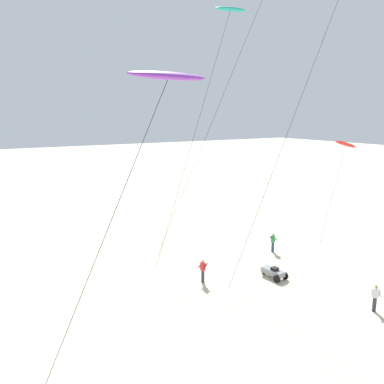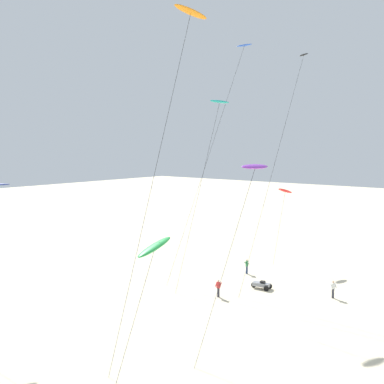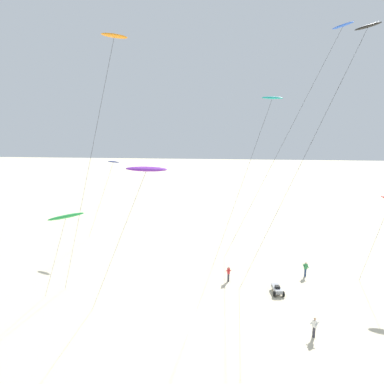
{
  "view_description": "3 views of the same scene",
  "coord_description": "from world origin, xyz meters",
  "px_view_note": "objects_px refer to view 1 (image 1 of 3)",
  "views": [
    {
      "loc": [
        -9.78,
        -13.58,
        11.47
      ],
      "look_at": [
        4.22,
        9.47,
        6.0
      ],
      "focal_mm": 35.78,
      "sensor_mm": 36.0,
      "label": 1
    },
    {
      "loc": [
        -29.91,
        -16.34,
        14.29
      ],
      "look_at": [
        2.64,
        9.61,
        10.02
      ],
      "focal_mm": 41.51,
      "sensor_mm": 36.0,
      "label": 2
    },
    {
      "loc": [
        3.01,
        -24.97,
        16.28
      ],
      "look_at": [
        -0.42,
        11.0,
        8.79
      ],
      "focal_mm": 30.79,
      "sensor_mm": 36.0,
      "label": 3
    }
  ],
  "objects_px": {
    "kite_purple": "(167,77)",
    "kite_red": "(346,145)",
    "kite_flyer_middle": "(273,242)",
    "kite_teal": "(229,13)",
    "beach_buggy": "(273,272)",
    "kite_flyer_furthest": "(203,270)",
    "kite_flyer_nearest": "(375,297)"
  },
  "relations": [
    {
      "from": "kite_teal",
      "to": "kite_flyer_nearest",
      "type": "bearing_deg",
      "value": -77.57
    },
    {
      "from": "kite_purple",
      "to": "kite_flyer_middle",
      "type": "relative_size",
      "value": 7.87
    },
    {
      "from": "kite_teal",
      "to": "kite_flyer_middle",
      "type": "bearing_deg",
      "value": -11.48
    },
    {
      "from": "kite_purple",
      "to": "kite_teal",
      "type": "height_order",
      "value": "kite_teal"
    },
    {
      "from": "kite_flyer_furthest",
      "to": "beach_buggy",
      "type": "xyz_separation_m",
      "value": [
        4.71,
        -2.01,
        -0.46
      ]
    },
    {
      "from": "kite_purple",
      "to": "kite_flyer_furthest",
      "type": "xyz_separation_m",
      "value": [
        6.65,
        7.71,
        -11.94
      ]
    },
    {
      "from": "kite_flyer_middle",
      "to": "beach_buggy",
      "type": "distance_m",
      "value": 5.4
    },
    {
      "from": "kite_red",
      "to": "kite_teal",
      "type": "bearing_deg",
      "value": 172.16
    },
    {
      "from": "kite_flyer_furthest",
      "to": "kite_red",
      "type": "bearing_deg",
      "value": 4.35
    },
    {
      "from": "kite_purple",
      "to": "kite_teal",
      "type": "xyz_separation_m",
      "value": [
        10.61,
        10.56,
        5.77
      ]
    },
    {
      "from": "beach_buggy",
      "to": "kite_purple",
      "type": "bearing_deg",
      "value": -153.36
    },
    {
      "from": "kite_flyer_nearest",
      "to": "kite_flyer_middle",
      "type": "bearing_deg",
      "value": 80.16
    },
    {
      "from": "kite_teal",
      "to": "kite_red",
      "type": "bearing_deg",
      "value": -7.84
    },
    {
      "from": "kite_teal",
      "to": "beach_buggy",
      "type": "bearing_deg",
      "value": -81.18
    },
    {
      "from": "kite_teal",
      "to": "beach_buggy",
      "type": "xyz_separation_m",
      "value": [
        0.75,
        -4.86,
        -18.17
      ]
    },
    {
      "from": "kite_red",
      "to": "beach_buggy",
      "type": "relative_size",
      "value": 4.45
    },
    {
      "from": "kite_red",
      "to": "kite_flyer_furthest",
      "type": "distance_m",
      "value": 17.75
    },
    {
      "from": "kite_purple",
      "to": "kite_red",
      "type": "height_order",
      "value": "kite_purple"
    },
    {
      "from": "kite_flyer_middle",
      "to": "kite_purple",
      "type": "bearing_deg",
      "value": -147.19
    },
    {
      "from": "kite_flyer_nearest",
      "to": "kite_flyer_furthest",
      "type": "xyz_separation_m",
      "value": [
        -6.5,
        8.68,
        0.0
      ]
    },
    {
      "from": "kite_purple",
      "to": "kite_flyer_nearest",
      "type": "distance_m",
      "value": 17.79
    },
    {
      "from": "kite_teal",
      "to": "beach_buggy",
      "type": "distance_m",
      "value": 18.83
    },
    {
      "from": "kite_red",
      "to": "kite_flyer_middle",
      "type": "xyz_separation_m",
      "value": [
        -7.52,
        0.75,
        -7.89
      ]
    },
    {
      "from": "kite_flyer_nearest",
      "to": "kite_flyer_furthest",
      "type": "relative_size",
      "value": 1.0
    },
    {
      "from": "kite_purple",
      "to": "beach_buggy",
      "type": "relative_size",
      "value": 6.24
    },
    {
      "from": "kite_teal",
      "to": "kite_flyer_furthest",
      "type": "xyz_separation_m",
      "value": [
        -3.96,
        -2.84,
        -17.71
      ]
    },
    {
      "from": "kite_purple",
      "to": "kite_flyer_middle",
      "type": "xyz_separation_m",
      "value": [
        14.99,
        9.67,
        -11.94
      ]
    },
    {
      "from": "kite_purple",
      "to": "kite_flyer_furthest",
      "type": "bearing_deg",
      "value": 49.22
    },
    {
      "from": "kite_red",
      "to": "kite_flyer_middle",
      "type": "distance_m",
      "value": 10.92
    },
    {
      "from": "kite_red",
      "to": "kite_flyer_middle",
      "type": "height_order",
      "value": "kite_red"
    },
    {
      "from": "kite_flyer_middle",
      "to": "kite_flyer_furthest",
      "type": "relative_size",
      "value": 1.0
    },
    {
      "from": "kite_flyer_furthest",
      "to": "kite_flyer_nearest",
      "type": "bearing_deg",
      "value": -53.17
    }
  ]
}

